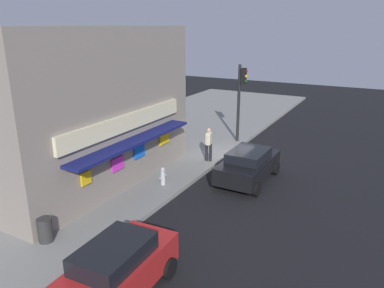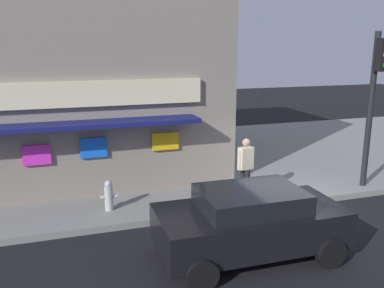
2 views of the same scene
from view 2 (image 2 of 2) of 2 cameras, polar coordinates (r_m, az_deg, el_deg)
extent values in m
plane|color=black|center=(12.22, 13.84, -8.53)|extent=(60.33, 60.33, 0.00)
cube|color=gray|center=(16.72, 4.27, -1.79)|extent=(40.22, 10.71, 0.18)
cube|color=gray|center=(15.66, -17.96, 9.78)|extent=(10.36, 7.90, 6.94)
cube|color=beige|center=(11.68, -17.65, 6.56)|extent=(7.87, 0.16, 0.70)
cube|color=navy|center=(11.46, -17.34, 2.45)|extent=(7.46, 0.90, 0.12)
cube|color=#E533CC|center=(12.02, -20.81, -1.43)|extent=(0.74, 0.08, 0.56)
cube|color=blue|center=(12.00, -13.57, -0.48)|extent=(0.75, 0.08, 0.58)
cube|color=yellow|center=(12.32, -3.74, 0.39)|extent=(0.81, 0.08, 0.52)
cylinder|color=black|center=(13.65, 23.56, 4.17)|extent=(0.18, 0.18, 4.74)
cube|color=black|center=(13.32, 24.98, 11.20)|extent=(0.32, 0.28, 0.95)
cylinder|color=#B2B2B7|center=(11.33, -11.50, -7.38)|extent=(0.23, 0.23, 0.68)
sphere|color=#B2B2B7|center=(11.20, -11.60, -5.47)|extent=(0.19, 0.19, 0.19)
cylinder|color=#B2B2B7|center=(11.31, -12.39, -7.30)|extent=(0.12, 0.10, 0.10)
cylinder|color=#B2B2B7|center=(11.34, -10.63, -7.15)|extent=(0.12, 0.10, 0.10)
cylinder|color=black|center=(11.77, 7.68, -5.75)|extent=(0.19, 0.19, 0.94)
cylinder|color=black|center=(11.93, 7.06, -5.45)|extent=(0.19, 0.19, 0.94)
cube|color=beige|center=(11.62, 7.49, -1.96)|extent=(0.44, 0.31, 0.62)
sphere|color=tan|center=(11.50, 7.56, 0.21)|extent=(0.22, 0.22, 0.22)
cylinder|color=beige|center=(11.75, 8.34, -1.96)|extent=(0.12, 0.12, 0.56)
cylinder|color=beige|center=(11.50, 6.60, -2.26)|extent=(0.12, 0.12, 0.56)
cube|color=black|center=(9.15, 8.05, -11.14)|extent=(4.06, 1.95, 0.79)
cube|color=black|center=(8.92, 8.18, -7.60)|extent=(2.20, 1.62, 0.42)
cylinder|color=black|center=(10.69, 12.77, -9.91)|extent=(0.64, 0.23, 0.64)
cylinder|color=black|center=(9.27, 18.74, -14.16)|extent=(0.64, 0.23, 0.64)
cylinder|color=black|center=(9.68, -2.26, -12.15)|extent=(0.64, 0.23, 0.64)
cylinder|color=black|center=(8.09, 1.39, -17.75)|extent=(0.64, 0.23, 0.64)
camera|label=1|loc=(12.48, -101.46, 9.64)|focal=34.71mm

